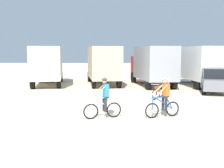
{
  "coord_description": "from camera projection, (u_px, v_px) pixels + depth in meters",
  "views": [
    {
      "loc": [
        0.82,
        -11.03,
        2.91
      ],
      "look_at": [
        0.5,
        4.13,
        1.1
      ],
      "focal_mm": 43.19,
      "sensor_mm": 36.0,
      "label": 1
    }
  ],
  "objects": [
    {
      "name": "ground_plane",
      "position": [
        98.0,
        122.0,
        11.31
      ],
      "size": [
        120.0,
        120.0,
        0.0
      ],
      "primitive_type": "plane",
      "color": "beige"
    },
    {
      "name": "box_truck_cream_rv",
      "position": [
        48.0,
        64.0,
        23.5
      ],
      "size": [
        3.45,
        7.05,
        3.35
      ],
      "color": "beige",
      "rests_on": "ground"
    },
    {
      "name": "box_truck_tan_camper",
      "position": [
        103.0,
        64.0,
        23.74
      ],
      "size": [
        3.45,
        7.05,
        3.35
      ],
      "color": "#CCB78E",
      "rests_on": "ground"
    },
    {
      "name": "box_truck_grey_hauler",
      "position": [
        153.0,
        64.0,
        22.98
      ],
      "size": [
        3.45,
        7.05,
        3.35
      ],
      "color": "#9E9EA3",
      "rests_on": "ground"
    },
    {
      "name": "box_truck_white_box",
      "position": [
        197.0,
        64.0,
        23.04
      ],
      "size": [
        3.38,
        7.03,
        3.35
      ],
      "color": "white",
      "rests_on": "ground"
    },
    {
      "name": "sedan_parked",
      "position": [
        214.0,
        80.0,
        19.34
      ],
      "size": [
        2.65,
        4.49,
        1.76
      ],
      "color": "slate",
      "rests_on": "ground"
    },
    {
      "name": "cyclist_orange_shirt",
      "position": [
        104.0,
        99.0,
        11.79
      ],
      "size": [
        1.65,
        0.72,
        1.82
      ],
      "color": "black",
      "rests_on": "ground"
    },
    {
      "name": "cyclist_cowboy_hat",
      "position": [
        164.0,
        99.0,
        11.99
      ],
      "size": [
        1.63,
        0.77,
        1.82
      ],
      "color": "black",
      "rests_on": "ground"
    },
    {
      "name": "bicycle_spare",
      "position": [
        158.0,
        92.0,
        16.79
      ],
      "size": [
        0.93,
        1.52,
        0.97
      ],
      "color": "black",
      "rests_on": "ground"
    }
  ]
}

